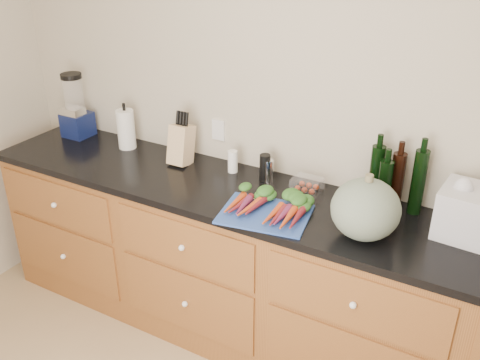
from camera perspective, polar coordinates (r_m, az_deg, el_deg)
The scene contains 15 objects.
wall_back at distance 2.80m, azimuth 8.56°, elevation 6.75°, with size 4.10×0.05×2.60m, color beige.
cabinets at distance 2.94m, azimuth 5.02°, elevation -10.97°, with size 3.60×0.64×0.90m.
countertop at distance 2.68m, azimuth 5.45°, elevation -2.95°, with size 3.64×0.62×0.04m, color black.
cutting_board at distance 2.56m, azimuth 2.69°, elevation -3.65°, with size 0.42×0.32×0.01m, color #294B9E.
carrots at distance 2.58m, azimuth 3.16°, elevation -2.66°, with size 0.40×0.29×0.06m.
squash at distance 2.40m, azimuth 13.25°, elevation -3.05°, with size 0.31×0.31×0.28m, color #576958.
blender_appliance at distance 3.58m, azimuth -17.15°, elevation 7.23°, with size 0.16×0.16×0.41m.
paper_towel at distance 3.33m, azimuth -12.06°, elevation 5.32°, with size 0.11×0.11×0.24m, color white.
knife_block at distance 3.07m, azimuth -6.29°, elevation 3.77°, with size 0.11×0.11×0.23m, color tan.
grinder_salt at distance 2.96m, azimuth -0.78°, elevation 1.99°, with size 0.05×0.05×0.13m, color white.
grinder_pepper at distance 2.87m, azimuth 2.67°, elevation 1.36°, with size 0.06×0.06×0.15m, color black.
canister_chrome at distance 2.87m, azimuth 3.07°, elevation 1.03°, with size 0.05×0.05×0.12m, color white.
tomato_box at distance 2.79m, azimuth 7.15°, elevation -0.51°, with size 0.15×0.12×0.07m, color white.
bottles at distance 2.66m, azimuth 16.13°, elevation -0.08°, with size 0.27×0.14×0.32m.
grocery_bag at distance 2.56m, azimuth 23.85°, elevation -3.44°, with size 0.31×0.25×0.23m, color silver, non-canonical shape.
Camera 1 is at (0.92, -0.85, 2.24)m, focal length 40.00 mm.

